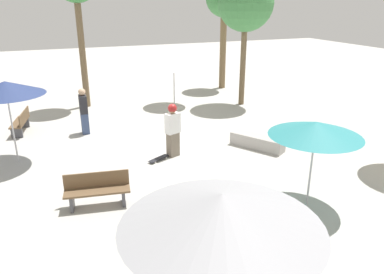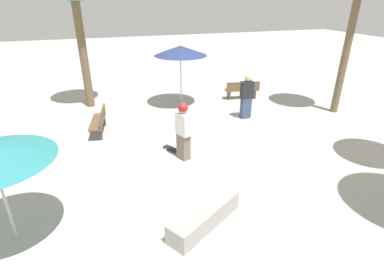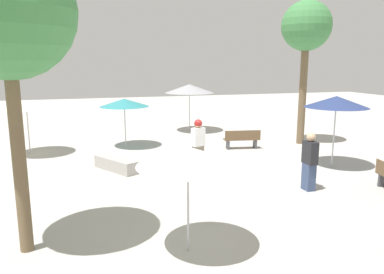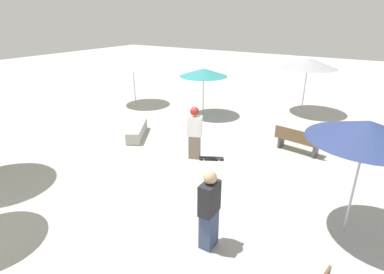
{
  "view_description": "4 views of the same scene",
  "coord_description": "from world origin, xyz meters",
  "px_view_note": "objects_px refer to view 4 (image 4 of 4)",
  "views": [
    {
      "loc": [
        -11.69,
        3.34,
        4.89
      ],
      "look_at": [
        -1.13,
        -0.86,
        0.68
      ],
      "focal_mm": 35.0,
      "sensor_mm": 36.0,
      "label": 1
    },
    {
      "loc": [
        -3.13,
        -7.95,
        4.51
      ],
      "look_at": [
        -0.76,
        -0.83,
        0.94
      ],
      "focal_mm": 28.0,
      "sensor_mm": 36.0,
      "label": 2
    },
    {
      "loc": [
        11.81,
        -4.34,
        3.77
      ],
      "look_at": [
        -0.4,
        -0.67,
        1.24
      ],
      "focal_mm": 35.0,
      "sensor_mm": 36.0,
      "label": 3
    },
    {
      "loc": [
        6.86,
        4.47,
        4.48
      ],
      "look_at": [
        -0.88,
        -0.43,
        0.71
      ],
      "focal_mm": 28.0,
      "sensor_mm": 36.0,
      "label": 4
    }
  ],
  "objects_px": {
    "shade_umbrella_teal": "(204,72)",
    "shade_umbrella_grey": "(308,63)",
    "concrete_ledge": "(137,131)",
    "shade_umbrella_navy": "(367,131)",
    "skater_main": "(195,131)",
    "skateboard": "(211,158)",
    "bench_far": "(298,141)",
    "shade_umbrella_cream": "(133,64)",
    "bystander_watching": "(209,210)"
  },
  "relations": [
    {
      "from": "shade_umbrella_teal",
      "to": "shade_umbrella_grey",
      "type": "relative_size",
      "value": 0.82
    },
    {
      "from": "concrete_ledge",
      "to": "shade_umbrella_navy",
      "type": "xyz_separation_m",
      "value": [
        1.77,
        7.7,
        2.18
      ]
    },
    {
      "from": "skater_main",
      "to": "concrete_ledge",
      "type": "bearing_deg",
      "value": 150.42
    },
    {
      "from": "skateboard",
      "to": "concrete_ledge",
      "type": "xyz_separation_m",
      "value": [
        -0.25,
        -3.49,
        0.17
      ]
    },
    {
      "from": "skateboard",
      "to": "skater_main",
      "type": "bearing_deg",
      "value": 168.67
    },
    {
      "from": "skateboard",
      "to": "bench_far",
      "type": "xyz_separation_m",
      "value": [
        -2.13,
        2.23,
        0.37
      ]
    },
    {
      "from": "bench_far",
      "to": "shade_umbrella_cream",
      "type": "distance_m",
      "value": 9.22
    },
    {
      "from": "skateboard",
      "to": "bench_far",
      "type": "relative_size",
      "value": 0.48
    },
    {
      "from": "concrete_ledge",
      "to": "bench_far",
      "type": "xyz_separation_m",
      "value": [
        -1.88,
        5.72,
        0.2
      ]
    },
    {
      "from": "shade_umbrella_grey",
      "to": "shade_umbrella_navy",
      "type": "bearing_deg",
      "value": 19.33
    },
    {
      "from": "concrete_ledge",
      "to": "shade_umbrella_grey",
      "type": "height_order",
      "value": "shade_umbrella_grey"
    },
    {
      "from": "skater_main",
      "to": "bystander_watching",
      "type": "bearing_deg",
      "value": -75.42
    },
    {
      "from": "skateboard",
      "to": "shade_umbrella_grey",
      "type": "relative_size",
      "value": 0.3
    },
    {
      "from": "bench_far",
      "to": "shade_umbrella_cream",
      "type": "bearing_deg",
      "value": 179.17
    },
    {
      "from": "skater_main",
      "to": "bench_far",
      "type": "height_order",
      "value": "skater_main"
    },
    {
      "from": "bystander_watching",
      "to": "skater_main",
      "type": "bearing_deg",
      "value": -143.97
    },
    {
      "from": "bench_far",
      "to": "bystander_watching",
      "type": "xyz_separation_m",
      "value": [
        5.65,
        -0.36,
        0.45
      ]
    },
    {
      "from": "concrete_ledge",
      "to": "shade_umbrella_grey",
      "type": "relative_size",
      "value": 0.71
    },
    {
      "from": "skater_main",
      "to": "shade_umbrella_teal",
      "type": "relative_size",
      "value": 0.8
    },
    {
      "from": "shade_umbrella_teal",
      "to": "shade_umbrella_cream",
      "type": "height_order",
      "value": "shade_umbrella_cream"
    },
    {
      "from": "shade_umbrella_cream",
      "to": "skater_main",
      "type": "bearing_deg",
      "value": 57.81
    },
    {
      "from": "shade_umbrella_grey",
      "to": "shade_umbrella_cream",
      "type": "distance_m",
      "value": 8.59
    },
    {
      "from": "skateboard",
      "to": "shade_umbrella_cream",
      "type": "bearing_deg",
      "value": 121.96
    },
    {
      "from": "skater_main",
      "to": "bench_far",
      "type": "distance_m",
      "value": 3.65
    },
    {
      "from": "skateboard",
      "to": "shade_umbrella_cream",
      "type": "distance_m",
      "value": 7.92
    },
    {
      "from": "bench_far",
      "to": "shade_umbrella_navy",
      "type": "xyz_separation_m",
      "value": [
        3.65,
        1.98,
        1.97
      ]
    },
    {
      "from": "bench_far",
      "to": "shade_umbrella_teal",
      "type": "relative_size",
      "value": 0.75
    },
    {
      "from": "skater_main",
      "to": "shade_umbrella_teal",
      "type": "height_order",
      "value": "shade_umbrella_teal"
    },
    {
      "from": "shade_umbrella_navy",
      "to": "bystander_watching",
      "type": "distance_m",
      "value": 3.43
    },
    {
      "from": "shade_umbrella_navy",
      "to": "concrete_ledge",
      "type": "bearing_deg",
      "value": -102.98
    },
    {
      "from": "shade_umbrella_cream",
      "to": "bench_far",
      "type": "bearing_deg",
      "value": 80.07
    },
    {
      "from": "concrete_ledge",
      "to": "shade_umbrella_cream",
      "type": "distance_m",
      "value": 5.07
    },
    {
      "from": "shade_umbrella_navy",
      "to": "shade_umbrella_teal",
      "type": "distance_m",
      "value": 8.86
    },
    {
      "from": "bench_far",
      "to": "shade_umbrella_navy",
      "type": "height_order",
      "value": "shade_umbrella_navy"
    },
    {
      "from": "shade_umbrella_teal",
      "to": "bystander_watching",
      "type": "relative_size",
      "value": 1.25
    },
    {
      "from": "shade_umbrella_teal",
      "to": "bystander_watching",
      "type": "xyz_separation_m",
      "value": [
        7.55,
        4.55,
        -1.14
      ]
    },
    {
      "from": "bench_far",
      "to": "shade_umbrella_navy",
      "type": "distance_m",
      "value": 4.6
    },
    {
      "from": "bystander_watching",
      "to": "shade_umbrella_grey",
      "type": "bearing_deg",
      "value": -176.34
    },
    {
      "from": "bench_far",
      "to": "shade_umbrella_navy",
      "type": "bearing_deg",
      "value": -52.43
    },
    {
      "from": "shade_umbrella_grey",
      "to": "bystander_watching",
      "type": "distance_m",
      "value": 10.64
    },
    {
      "from": "shade_umbrella_cream",
      "to": "shade_umbrella_navy",
      "type": "bearing_deg",
      "value": 64.44
    },
    {
      "from": "bench_far",
      "to": "shade_umbrella_cream",
      "type": "xyz_separation_m",
      "value": [
        -1.56,
        -8.93,
        1.68
      ]
    },
    {
      "from": "shade_umbrella_cream",
      "to": "shade_umbrella_grey",
      "type": "bearing_deg",
      "value": 112.63
    },
    {
      "from": "shade_umbrella_navy",
      "to": "bystander_watching",
      "type": "height_order",
      "value": "shade_umbrella_navy"
    },
    {
      "from": "concrete_ledge",
      "to": "skater_main",
      "type": "bearing_deg",
      "value": 81.73
    },
    {
      "from": "bench_far",
      "to": "shade_umbrella_navy",
      "type": "relative_size",
      "value": 0.63
    },
    {
      "from": "bench_far",
      "to": "shade_umbrella_teal",
      "type": "distance_m",
      "value": 5.5
    },
    {
      "from": "skater_main",
      "to": "shade_umbrella_teal",
      "type": "distance_m",
      "value": 4.83
    },
    {
      "from": "shade_umbrella_teal",
      "to": "skateboard",
      "type": "bearing_deg",
      "value": 33.73
    },
    {
      "from": "shade_umbrella_navy",
      "to": "shade_umbrella_cream",
      "type": "distance_m",
      "value": 12.1
    }
  ]
}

